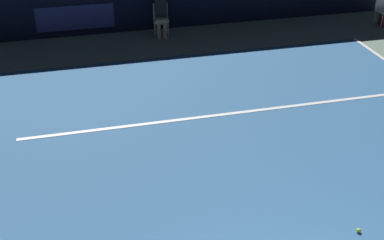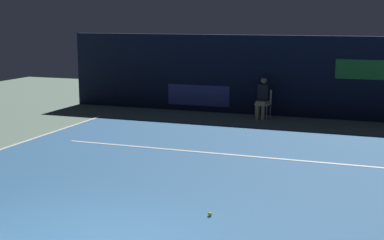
# 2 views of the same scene
# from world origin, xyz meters

# --- Properties ---
(ground_plane) EXTENTS (29.72, 29.72, 0.00)m
(ground_plane) POSITION_xyz_m (0.00, 4.23, 0.00)
(ground_plane) COLOR slate
(court_surface) EXTENTS (10.36, 10.46, 0.01)m
(court_surface) POSITION_xyz_m (0.00, 4.23, 0.01)
(court_surface) COLOR #336699
(court_surface) RESTS_ON ground
(line_service) EXTENTS (8.08, 0.10, 0.01)m
(line_service) POSITION_xyz_m (0.00, 6.06, 0.01)
(line_service) COLOR white
(line_service) RESTS_ON court_surface
(line_judge_on_chair) EXTENTS (0.48, 0.56, 1.32)m
(line_judge_on_chair) POSITION_xyz_m (-0.15, 11.07, 0.69)
(line_judge_on_chair) COLOR white
(line_judge_on_chair) RESTS_ON ground
(courtside_chair_near) EXTENTS (0.48, 0.46, 0.88)m
(courtside_chair_near) POSITION_xyz_m (6.55, 10.42, 0.50)
(courtside_chair_near) COLOR white
(courtside_chair_near) RESTS_ON ground
(tennis_ball) EXTENTS (0.07, 0.07, 0.07)m
(tennis_ball) POSITION_xyz_m (1.09, 2.00, 0.05)
(tennis_ball) COLOR #CCE033
(tennis_ball) RESTS_ON court_surface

